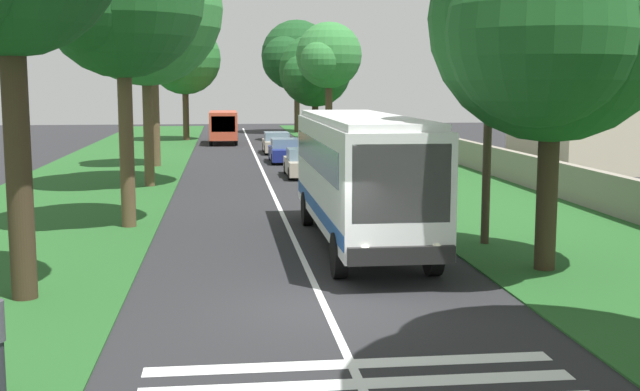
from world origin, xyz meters
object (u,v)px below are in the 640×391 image
Objects in this scene: roadside_tree_right_4 at (294,58)px; utility_pole at (489,98)px; trailing_car_1 at (285,151)px; roadside_tree_right_2 at (327,57)px; trailing_minibus_0 at (223,124)px; roadside_tree_right_1 at (546,25)px; trailing_car_0 at (304,163)px; roadside_tree_left_4 at (119,0)px; roadside_tree_left_3 at (150,39)px; roadside_tree_left_0 at (183,60)px; roadside_building at (597,97)px; roadside_tree_right_3 at (313,72)px; coach_bus at (359,171)px; roadside_tree_left_2 at (142,13)px; trailing_car_2 at (277,143)px.

roadside_tree_right_4 reaches higher than utility_pole.
roadside_tree_right_2 reaches higher than trailing_car_1.
trailing_minibus_0 is 45.69m from roadside_tree_right_1.
trailing_car_0 is at bearing -177.33° from trailing_car_1.
roadside_tree_left_4 is at bearing 168.98° from roadside_tree_right_4.
trailing_minibus_0 is 0.66× the size of roadside_tree_right_2.
roadside_tree_right_1 is at bearing -156.93° from roadside_tree_left_3.
roadside_tree_left_0 reaches higher than trailing_car_1.
roadside_tree_left_4 is at bearing 124.37° from roadside_building.
roadside_tree_left_4 is 41.30m from roadside_tree_right_3.
trailing_minibus_0 is at bearing 44.23° from roadside_building.
coach_bus is 1.13× the size of roadside_tree_left_4.
trailing_car_0 is 29.25m from roadside_tree_left_0.
trailing_car_1 is 19.41m from roadside_tree_right_3.
roadside_tree_right_4 is (17.77, 0.88, 0.56)m from roadside_tree_right_2.
utility_pole is (-0.39, -3.62, 2.07)m from coach_bus.
trailing_car_0 is 0.45× the size of roadside_building.
roadside_building reaches higher than trailing_car_0.
roadside_tree_right_4 is 1.33× the size of utility_pole.
trailing_car_1 is 0.40× the size of roadside_tree_right_4.
roadside_tree_left_2 is at bearing 102.75° from roadside_building.
roadside_tree_right_4 is at bearing -3.10° from coach_bus.
trailing_car_0 is 7.71m from trailing_car_1.
coach_bus is at bearing -161.65° from roadside_tree_left_3.
roadside_tree_right_3 is (26.10, -3.38, 4.92)m from trailing_car_0.
trailing_car_1 is 0.72× the size of trailing_minibus_0.
roadside_tree_left_0 is (27.74, 7.17, 5.91)m from trailing_car_0.
coach_bus reaches higher than trailing_minibus_0.
trailing_car_0 is 0.45× the size of roadside_tree_left_3.
trailing_car_0 is at bearing -0.43° from coach_bus.
roadside_tree_right_2 is at bearing -26.09° from roadside_tree_left_2.
roadside_tree_right_2 is 37.91m from utility_pole.
trailing_minibus_0 is 29.45m from roadside_building.
trailing_car_2 is at bearing 162.11° from roadside_tree_right_3.
roadside_tree_left_4 is 11.83m from utility_pole.
roadside_tree_right_3 is (6.26, 0.35, -1.01)m from roadside_tree_right_2.
trailing_car_0 is 10.74m from roadside_tree_left_2.
roadside_tree_left_2 is 10.76m from roadside_tree_left_4.
roadside_tree_right_4 is 1.11× the size of roadside_building.
roadside_tree_left_2 is at bearing 146.50° from trailing_car_1.
roadside_tree_right_3 is at bearing 0.40° from roadside_tree_right_1.
roadside_tree_left_2 is (-10.75, 7.12, 7.09)m from trailing_car_1.
coach_bus is at bearing -174.61° from trailing_minibus_0.
coach_bus is at bearing 83.81° from utility_pole.
trailing_car_0 and trailing_car_2 have the same top height.
trailing_car_2 is at bearing -42.02° from roadside_tree_left_3.
roadside_tree_right_2 is at bearing -114.67° from trailing_minibus_0.
roadside_tree_right_1 reaches higher than trailing_car_1.
utility_pole is at bearing 147.46° from roadside_building.
roadside_tree_right_2 is at bearing -177.17° from roadside_tree_right_4.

